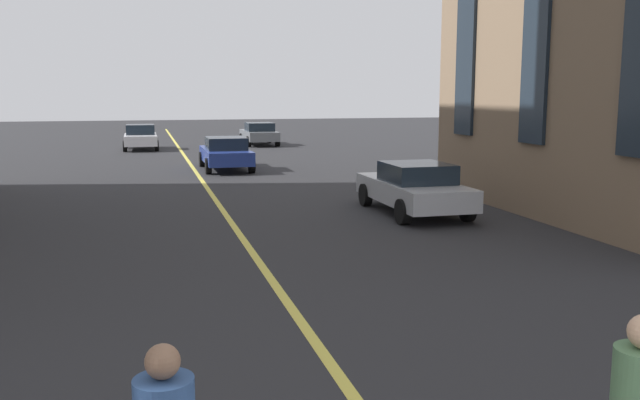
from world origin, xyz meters
TOP-DOWN VIEW (x-y plane):
  - lane_centre_line at (20.00, 0.00)m, footprint 80.00×0.16m
  - car_blue_far at (26.92, -1.29)m, footprint 4.40×1.95m
  - car_grey_mid at (40.00, -4.90)m, footprint 4.40×1.95m
  - car_white_parked_b at (38.35, 2.14)m, footprint 3.90×1.89m
  - car_silver_trailing at (15.17, -4.90)m, footprint 4.40×1.95m

SIDE VIEW (x-z plane):
  - lane_centre_line at x=20.00m, z-range 0.00..0.01m
  - car_white_parked_b at x=38.35m, z-range 0.00..1.40m
  - car_blue_far at x=26.92m, z-range 0.02..1.39m
  - car_grey_mid at x=40.00m, z-range 0.02..1.39m
  - car_silver_trailing at x=15.17m, z-range 0.02..1.39m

